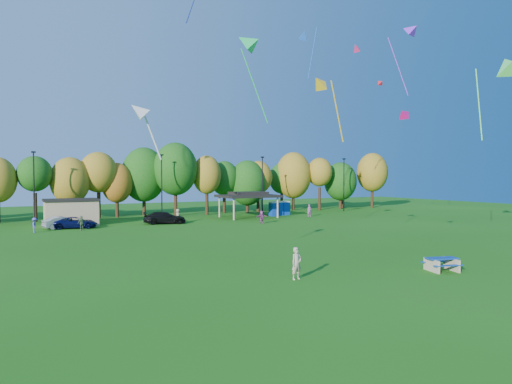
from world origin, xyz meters
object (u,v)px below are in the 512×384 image
porta_potties (279,208)px  kite_flyer (297,263)px  car_b (62,222)px  picnic_table (442,263)px  car_d (165,218)px  car_c (76,223)px

porta_potties → kite_flyer: bearing=-119.6°
kite_flyer → car_b: (-9.66, 34.58, -0.25)m
porta_potties → car_b: (-31.10, -3.22, -0.40)m
porta_potties → picnic_table: 41.91m
car_b → porta_potties: bearing=-98.7°
kite_flyer → car_d: bearing=79.4°
car_b → car_c: (1.37, -0.55, -0.04)m
picnic_table → kite_flyer: size_ratio=1.24×
car_b → car_d: 11.96m
car_c → picnic_table: bearing=-142.5°
car_c → car_d: car_d is taller
car_b → car_c: 1.48m
porta_potties → car_d: (-19.15, -3.72, -0.33)m
porta_potties → car_d: 19.51m
porta_potties → car_c: (-29.72, -3.77, -0.44)m
car_c → car_b: bearing=79.8°
picnic_table → car_d: 37.14m
car_b → kite_flyer: bearing=-179.1°
car_b → car_c: car_b is taller
picnic_table → kite_flyer: kite_flyer is taller
kite_flyer → picnic_table: bearing=-20.7°
porta_potties → picnic_table: bearing=-106.6°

